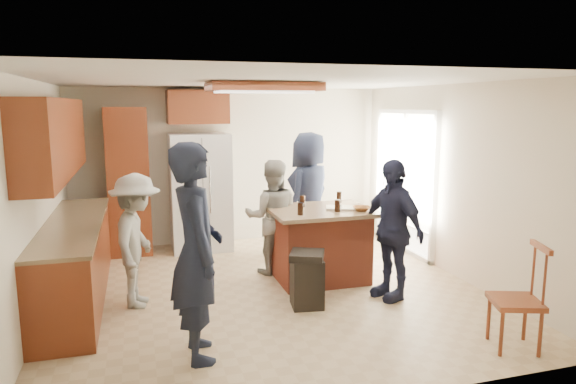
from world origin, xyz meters
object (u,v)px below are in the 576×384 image
object	(u,v)px
person_front_left	(196,252)
person_behind_right	(309,195)
spindle_chair	(518,301)
kitchen_island	(320,244)
person_behind_left	(272,217)
trash_bin	(307,279)
person_side_right	(392,229)
refrigerator	(200,192)
person_counter	(137,241)

from	to	relation	value
person_front_left	person_behind_right	bearing A→B (deg)	-38.31
person_behind_right	spindle_chair	size ratio (longest dim) A/B	1.86
person_behind_right	kitchen_island	xyz separation A→B (m)	(-0.20, -1.03, -0.45)
person_behind_left	trash_bin	distance (m)	1.33
person_behind_left	kitchen_island	size ratio (longest dim) A/B	1.19
person_side_right	trash_bin	distance (m)	1.14
kitchen_island	spindle_chair	xyz separation A→B (m)	(1.09, -2.31, -0.02)
kitchen_island	person_front_left	bearing A→B (deg)	-137.03
person_front_left	trash_bin	xyz separation A→B (m)	(1.29, 0.81, -0.64)
kitchen_island	trash_bin	bearing A→B (deg)	-118.89
person_behind_left	trash_bin	bearing A→B (deg)	106.89
person_behind_right	spindle_chair	distance (m)	3.49
person_behind_left	refrigerator	bearing A→B (deg)	-48.11
person_behind_left	spindle_chair	xyz separation A→B (m)	(1.61, -2.74, -0.31)
person_front_left	trash_bin	world-z (taller)	person_front_left
person_counter	refrigerator	xyz separation A→B (m)	(0.96, 2.12, 0.15)
refrigerator	person_front_left	bearing A→B (deg)	-97.35
person_front_left	person_behind_right	distance (m)	3.29
person_behind_left	kitchen_island	distance (m)	0.73
person_counter	person_side_right	bearing A→B (deg)	-90.79
person_behind_right	person_side_right	bearing A→B (deg)	60.69
person_behind_right	trash_bin	xyz separation A→B (m)	(-0.65, -1.85, -0.60)
person_behind_left	person_counter	xyz separation A→B (m)	(-1.73, -0.67, -0.02)
trash_bin	person_front_left	bearing A→B (deg)	-148.01
kitchen_island	trash_bin	world-z (taller)	kitchen_island
refrigerator	person_counter	bearing A→B (deg)	-114.32
person_side_right	person_front_left	bearing A→B (deg)	-85.02
person_side_right	spindle_chair	world-z (taller)	person_side_right
person_behind_left	refrigerator	distance (m)	1.65
spindle_chair	person_front_left	bearing A→B (deg)	166.38
person_front_left	person_behind_left	distance (m)	2.40
person_front_left	person_behind_left	world-z (taller)	person_front_left
person_behind_left	person_behind_right	world-z (taller)	person_behind_right
person_behind_right	trash_bin	distance (m)	2.05
person_front_left	spindle_chair	bearing A→B (deg)	-105.76
trash_bin	spindle_chair	xyz separation A→B (m)	(1.54, -1.49, 0.13)
refrigerator	spindle_chair	distance (m)	4.84
person_behind_left	spindle_chair	world-z (taller)	person_behind_left
person_counter	spindle_chair	xyz separation A→B (m)	(3.34, -2.07, -0.29)
spindle_chair	person_behind_left	bearing A→B (deg)	120.39
person_behind_left	kitchen_island	xyz separation A→B (m)	(0.52, -0.43, -0.29)
refrigerator	person_side_right	bearing A→B (deg)	-55.27
trash_bin	kitchen_island	bearing A→B (deg)	61.11
kitchen_island	refrigerator	bearing A→B (deg)	124.47
refrigerator	spindle_chair	world-z (taller)	refrigerator
person_front_left	kitchen_island	distance (m)	2.43
person_side_right	person_counter	xyz separation A→B (m)	(-2.83, 0.57, -0.07)
person_front_left	refrigerator	xyz separation A→B (m)	(0.45, 3.50, -0.06)
person_side_right	kitchen_island	xyz separation A→B (m)	(-0.58, 0.81, -0.34)
refrigerator	spindle_chair	bearing A→B (deg)	-60.39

